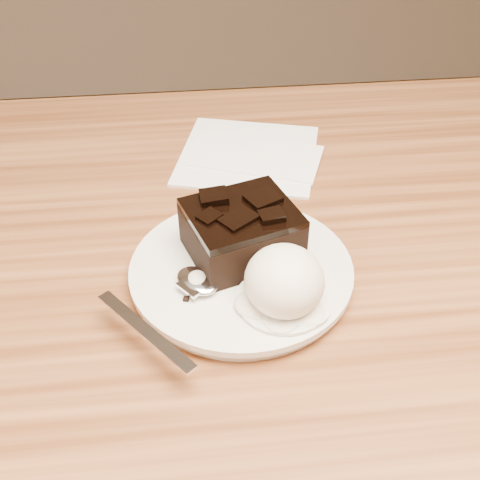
{
  "coord_description": "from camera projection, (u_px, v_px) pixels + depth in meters",
  "views": [
    {
      "loc": [
        -0.04,
        -0.42,
        1.14
      ],
      "look_at": [
        0.0,
        0.0,
        0.79
      ],
      "focal_mm": 44.48,
      "sensor_mm": 36.0,
      "label": 1
    }
  ],
  "objects": [
    {
      "name": "plate",
      "position": [
        241.0,
        273.0,
        0.56
      ],
      "size": [
        0.21,
        0.21,
        0.02
      ],
      "primitive_type": "cylinder",
      "color": "silver",
      "rests_on": "dining_table"
    },
    {
      "name": "crumb_a",
      "position": [
        258.0,
        282.0,
        0.53
      ],
      "size": [
        0.01,
        0.01,
        0.0
      ],
      "primitive_type": "cube",
      "rotation": [
        0.0,
        0.0,
        0.59
      ],
      "color": "black",
      "rests_on": "plate"
    },
    {
      "name": "crumb_c",
      "position": [
        199.0,
        268.0,
        0.54
      ],
      "size": [
        0.01,
        0.01,
        0.0
      ],
      "primitive_type": "cube",
      "rotation": [
        0.0,
        0.0,
        1.07
      ],
      "color": "black",
      "rests_on": "plate"
    },
    {
      "name": "dining_table",
      "position": [
        237.0,
        477.0,
        0.81
      ],
      "size": [
        1.2,
        0.8,
        0.75
      ],
      "primitive_type": null,
      "color": "#5E3117",
      "rests_on": "floor"
    },
    {
      "name": "napkin",
      "position": [
        248.0,
        154.0,
        0.73
      ],
      "size": [
        0.2,
        0.2,
        0.01
      ],
      "primitive_type": "cube",
      "rotation": [
        0.0,
        0.0,
        -0.27
      ],
      "color": "white",
      "rests_on": "dining_table"
    },
    {
      "name": "spoon",
      "position": [
        197.0,
        282.0,
        0.53
      ],
      "size": [
        0.13,
        0.15,
        0.01
      ],
      "primitive_type": null,
      "rotation": [
        0.0,
        0.0,
        0.68
      ],
      "color": "silver",
      "rests_on": "plate"
    },
    {
      "name": "crumb_d",
      "position": [
        236.0,
        277.0,
        0.54
      ],
      "size": [
        0.01,
        0.01,
        0.0
      ],
      "primitive_type": "cube",
      "rotation": [
        0.0,
        0.0,
        0.22
      ],
      "color": "black",
      "rests_on": "plate"
    },
    {
      "name": "melt_puddle",
      "position": [
        283.0,
        300.0,
        0.51
      ],
      "size": [
        0.08,
        0.08,
        0.0
      ],
      "primitive_type": "cylinder",
      "color": "white",
      "rests_on": "plate"
    },
    {
      "name": "crumb_b",
      "position": [
        186.0,
        299.0,
        0.52
      ],
      "size": [
        0.01,
        0.01,
        0.0
      ],
      "primitive_type": "cube",
      "rotation": [
        0.0,
        0.0,
        1.31
      ],
      "color": "black",
      "rests_on": "plate"
    },
    {
      "name": "brownie",
      "position": [
        241.0,
        234.0,
        0.55
      ],
      "size": [
        0.12,
        0.11,
        0.04
      ],
      "primitive_type": "cube",
      "rotation": [
        0.0,
        0.0,
        0.31
      ],
      "color": "black",
      "rests_on": "plate"
    },
    {
      "name": "ice_cream_scoop",
      "position": [
        284.0,
        281.0,
        0.5
      ],
      "size": [
        0.07,
        0.07,
        0.06
      ],
      "primitive_type": "ellipsoid",
      "color": "white",
      "rests_on": "plate"
    }
  ]
}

